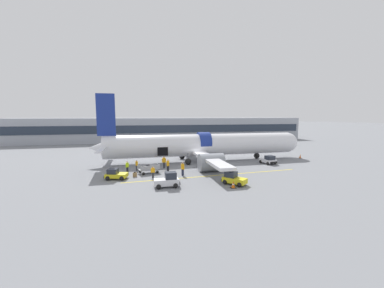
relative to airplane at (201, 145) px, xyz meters
The scene contains 19 objects.
ground_plane 4.71m from the airplane, 120.43° to the right, with size 500.00×500.00×0.00m, color slate.
apron_marking_line 10.75m from the airplane, 93.92° to the right, with size 24.79×1.81×0.01m.
terminal_strip 37.83m from the airplane, 92.90° to the left, with size 92.39×12.00×7.32m.
airplane is the anchor object (origin of this frame).
baggage_tug_lead 11.72m from the airplane, 25.66° to the right, with size 2.47×2.91×1.43m.
baggage_tug_mid 16.68m from the airplane, 146.64° to the right, with size 2.98×2.40×1.33m.
baggage_tug_rear 16.18m from the airplane, 119.04° to the right, with size 2.89×1.77×1.71m.
baggage_tug_spare 14.93m from the airplane, 90.45° to the right, with size 2.75×2.98×1.51m.
baggage_cart_loading 11.90m from the airplane, 144.18° to the right, with size 3.84×2.47×1.20m.
ground_crew_loader_a 9.64m from the airplane, 135.68° to the right, with size 0.52×0.63×1.81m.
ground_crew_loader_b 12.34m from the airplane, 156.33° to the right, with size 0.46×0.54×1.58m.
ground_crew_driver 13.47m from the airplane, 133.28° to the right, with size 0.54×0.40×1.55m.
ground_crew_supervisor 8.39m from the airplane, 149.50° to the right, with size 0.65×0.48×1.85m.
ground_crew_helper 13.93m from the airplane, 154.59° to the right, with size 0.53×0.53×1.66m.
ground_crew_marshal 10.82m from the airplane, 118.78° to the right, with size 0.57×0.62×1.84m.
suitcase_on_tarmac_upright 14.51m from the airplane, 143.08° to the right, with size 0.53×0.45×0.68m.
safety_cone_nose 19.38m from the airplane, ahead, with size 0.51×0.51×0.77m.
safety_cone_engine_left 16.26m from the airplane, 92.48° to the right, with size 0.59×0.59×0.79m.
safety_cone_wingtip 8.66m from the airplane, 85.02° to the right, with size 0.48×0.48×0.60m.
Camera 1 is at (-9.14, -36.54, 8.00)m, focal length 22.00 mm.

